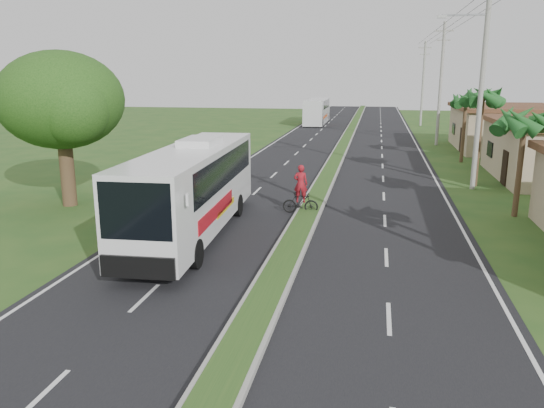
# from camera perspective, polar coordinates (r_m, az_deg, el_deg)

# --- Properties ---
(ground) EXTENTS (180.00, 180.00, 0.00)m
(ground) POSITION_cam_1_polar(r_m,az_deg,el_deg) (15.14, -1.15, -11.14)
(ground) COLOR #254C1C
(ground) RESTS_ON ground
(road_asphalt) EXTENTS (14.00, 160.00, 0.02)m
(road_asphalt) POSITION_cam_1_polar(r_m,az_deg,el_deg) (34.15, 5.98, 2.90)
(road_asphalt) COLOR black
(road_asphalt) RESTS_ON ground
(median_strip) EXTENTS (1.20, 160.00, 0.18)m
(median_strip) POSITION_cam_1_polar(r_m,az_deg,el_deg) (34.13, 5.98, 3.06)
(median_strip) COLOR gray
(median_strip) RESTS_ON ground
(lane_edge_left) EXTENTS (0.12, 160.00, 0.01)m
(lane_edge_left) POSITION_cam_1_polar(r_m,az_deg,el_deg) (35.36, -4.91, 3.28)
(lane_edge_left) COLOR silver
(lane_edge_left) RESTS_ON ground
(lane_edge_right) EXTENTS (0.12, 160.00, 0.01)m
(lane_edge_right) POSITION_cam_1_polar(r_m,az_deg,el_deg) (34.23, 17.22, 2.37)
(lane_edge_right) COLOR silver
(lane_edge_right) RESTS_ON ground
(shop_far) EXTENTS (8.60, 11.60, 3.82)m
(shop_far) POSITION_cam_1_polar(r_m,az_deg,el_deg) (50.84, 23.84, 7.54)
(shop_far) COLOR tan
(shop_far) RESTS_ON ground
(palm_verge_b) EXTENTS (2.40, 2.40, 5.05)m
(palm_verge_b) POSITION_cam_1_polar(r_m,az_deg,el_deg) (26.31, 25.55, 8.01)
(palm_verge_b) COLOR #473321
(palm_verge_b) RESTS_ON ground
(palm_verge_c) EXTENTS (2.40, 2.40, 5.85)m
(palm_verge_c) POSITION_cam_1_polar(r_m,az_deg,el_deg) (32.97, 21.72, 10.60)
(palm_verge_c) COLOR #473321
(palm_verge_c) RESTS_ON ground
(palm_verge_d) EXTENTS (2.40, 2.40, 5.25)m
(palm_verge_d) POSITION_cam_1_polar(r_m,az_deg,el_deg) (41.95, 20.16, 10.40)
(palm_verge_d) COLOR #473321
(palm_verge_d) RESTS_ON ground
(shade_tree) EXTENTS (6.30, 6.00, 7.54)m
(shade_tree) POSITION_cam_1_polar(r_m,az_deg,el_deg) (27.89, -21.93, 9.99)
(shade_tree) COLOR #473321
(shade_tree) RESTS_ON ground
(utility_pole_b) EXTENTS (3.20, 0.28, 12.00)m
(utility_pole_b) POSITION_cam_1_polar(r_m,az_deg,el_deg) (31.91, 21.63, 12.58)
(utility_pole_b) COLOR gray
(utility_pole_b) RESTS_ON ground
(utility_pole_c) EXTENTS (1.60, 0.28, 11.00)m
(utility_pole_c) POSITION_cam_1_polar(r_m,az_deg,el_deg) (51.73, 17.69, 12.31)
(utility_pole_c) COLOR gray
(utility_pole_c) RESTS_ON ground
(utility_pole_d) EXTENTS (1.60, 0.28, 10.50)m
(utility_pole_d) POSITION_cam_1_polar(r_m,az_deg,el_deg) (71.65, 15.93, 12.43)
(utility_pole_d) COLOR gray
(utility_pole_d) RESTS_ON ground
(coach_bus_main) EXTENTS (3.06, 11.96, 3.83)m
(coach_bus_main) POSITION_cam_1_polar(r_m,az_deg,el_deg) (21.49, -8.41, 2.13)
(coach_bus_main) COLOR silver
(coach_bus_main) RESTS_ON ground
(coach_bus_far) EXTENTS (2.53, 11.18, 3.25)m
(coach_bus_far) POSITION_cam_1_polar(r_m,az_deg,el_deg) (71.81, 4.87, 10.04)
(coach_bus_far) COLOR silver
(coach_bus_far) RESTS_ON ground
(motorcyclist) EXTENTS (1.69, 0.55, 2.33)m
(motorcyclist) POSITION_cam_1_polar(r_m,az_deg,el_deg) (24.86, 3.09, 0.90)
(motorcyclist) COLOR black
(motorcyclist) RESTS_ON ground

